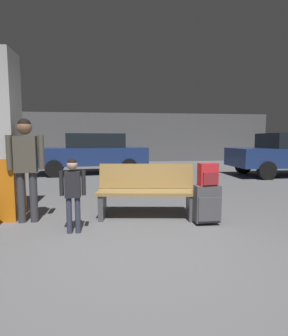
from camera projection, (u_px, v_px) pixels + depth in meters
The scene contains 9 objects.
ground_plane at pixel (126, 192), 7.03m from camera, with size 18.00×18.00×0.10m, color slate.
garage_back_wall at pixel (118, 137), 15.62m from camera, with size 18.00×0.12×2.80m, color #565658.
structural_pillar at pixel (0, 137), 4.37m from camera, with size 0.57×0.57×2.69m.
bench at pixel (146, 191), 4.50m from camera, with size 1.65×0.72×0.89m.
suitcase at pixel (207, 204), 4.14m from camera, with size 0.38×0.23×0.60m.
backpack_bright at pixel (208, 175), 4.09m from camera, with size 0.29×0.21×0.34m.
child at pixel (73, 188), 3.72m from camera, with size 0.35×0.21×1.04m.
adult at pixel (26, 159), 4.19m from camera, with size 0.55×0.22×1.62m.
parked_car_far at pixel (92, 152), 10.32m from camera, with size 4.29×2.23×1.51m.
Camera 1 is at (-0.34, -2.93, 1.30)m, focal length 29.02 mm.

